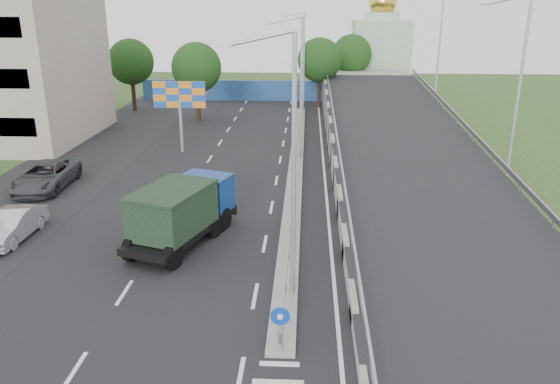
# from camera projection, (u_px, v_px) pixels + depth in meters

# --- Properties ---
(road_surface) EXTENTS (26.00, 90.00, 0.04)m
(road_surface) POSITION_uv_depth(u_px,v_px,m) (248.00, 185.00, 35.07)
(road_surface) COLOR black
(road_surface) RESTS_ON ground
(parking_strip) EXTENTS (8.00, 90.00, 0.05)m
(parking_strip) POSITION_uv_depth(u_px,v_px,m) (50.00, 182.00, 35.69)
(parking_strip) COLOR black
(parking_strip) RESTS_ON ground
(median) EXTENTS (1.00, 44.00, 0.20)m
(median) POSITION_uv_depth(u_px,v_px,m) (296.00, 167.00, 38.67)
(median) COLOR gray
(median) RESTS_ON ground
(overpass_ramp) EXTENTS (10.00, 50.00, 3.50)m
(overpass_ramp) POSITION_uv_depth(u_px,v_px,m) (404.00, 145.00, 37.77)
(overpass_ramp) COLOR gray
(overpass_ramp) RESTS_ON ground
(median_guardrail) EXTENTS (0.09, 44.00, 0.71)m
(median_guardrail) POSITION_uv_depth(u_px,v_px,m) (296.00, 158.00, 38.45)
(median_guardrail) COLOR gray
(median_guardrail) RESTS_ON median
(sign_bollard) EXTENTS (0.64, 0.23, 1.67)m
(sign_bollard) POSITION_uv_depth(u_px,v_px,m) (280.00, 329.00, 17.77)
(sign_bollard) COLOR black
(sign_bollard) RESTS_ON median
(lamp_post_near) EXTENTS (2.74, 0.18, 10.08)m
(lamp_post_near) POSITION_uv_depth(u_px,v_px,m) (289.00, 157.00, 19.81)
(lamp_post_near) COLOR #B2B5B7
(lamp_post_near) RESTS_ON median
(lamp_post_mid) EXTENTS (2.74, 0.18, 10.08)m
(lamp_post_mid) POSITION_uv_depth(u_px,v_px,m) (299.00, 82.00, 38.68)
(lamp_post_mid) COLOR #B2B5B7
(lamp_post_mid) RESTS_ON median
(lamp_post_far) EXTENTS (2.74, 0.18, 10.08)m
(lamp_post_far) POSITION_uv_depth(u_px,v_px,m) (302.00, 56.00, 57.54)
(lamp_post_far) COLOR #B2B5B7
(lamp_post_far) RESTS_ON median
(blue_wall) EXTENTS (30.00, 0.50, 2.40)m
(blue_wall) POSITION_uv_depth(u_px,v_px,m) (268.00, 91.00, 64.91)
(blue_wall) COLOR navy
(blue_wall) RESTS_ON ground
(church) EXTENTS (7.00, 7.00, 13.80)m
(church) POSITION_uv_depth(u_px,v_px,m) (380.00, 50.00, 70.44)
(church) COLOR #B2CCAD
(church) RESTS_ON ground
(billboard) EXTENTS (4.00, 0.24, 5.50)m
(billboard) POSITION_uv_depth(u_px,v_px,m) (179.00, 99.00, 41.53)
(billboard) COLOR #B2B5B7
(billboard) RESTS_ON ground
(tree_left_mid) EXTENTS (4.80, 4.80, 7.60)m
(tree_left_mid) POSITION_uv_depth(u_px,v_px,m) (197.00, 68.00, 52.57)
(tree_left_mid) COLOR black
(tree_left_mid) RESTS_ON ground
(tree_median_far) EXTENTS (4.80, 4.80, 7.60)m
(tree_median_far) POSITION_uv_depth(u_px,v_px,m) (320.00, 60.00, 59.55)
(tree_median_far) COLOR black
(tree_median_far) RESTS_ON ground
(tree_left_far) EXTENTS (4.80, 4.80, 7.60)m
(tree_left_far) POSITION_uv_depth(u_px,v_px,m) (131.00, 62.00, 57.67)
(tree_left_far) COLOR black
(tree_left_far) RESTS_ON ground
(tree_ramp_far) EXTENTS (4.80, 4.80, 7.60)m
(tree_ramp_far) POSITION_uv_depth(u_px,v_px,m) (352.00, 55.00, 65.96)
(tree_ramp_far) COLOR black
(tree_ramp_far) RESTS_ON ground
(dump_truck) EXTENTS (4.57, 7.30, 3.03)m
(dump_truck) POSITION_uv_depth(u_px,v_px,m) (183.00, 210.00, 26.23)
(dump_truck) COLOR black
(dump_truck) RESTS_ON ground
(parked_car_b) EXTENTS (1.63, 4.47, 1.46)m
(parked_car_b) POSITION_uv_depth(u_px,v_px,m) (12.00, 226.00, 26.82)
(parked_car_b) COLOR #B0AFB5
(parked_car_b) RESTS_ON ground
(parked_car_c) EXTENTS (2.99, 6.07, 1.66)m
(parked_car_c) POSITION_uv_depth(u_px,v_px,m) (46.00, 176.00, 34.18)
(parked_car_c) COLOR #3B3C40
(parked_car_c) RESTS_ON ground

